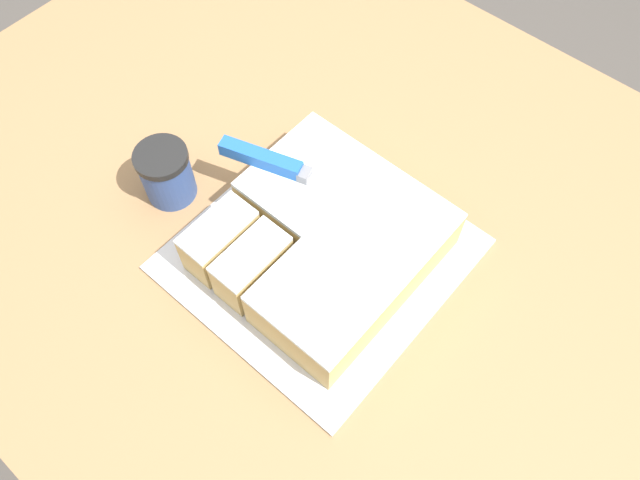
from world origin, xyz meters
TOP-DOWN VIEW (x-y plane):
  - ground_plane at (0.00, 0.00)m, footprint 8.00×8.00m
  - countertop at (0.00, 0.00)m, footprint 1.40×1.10m
  - cake_board at (0.07, -0.07)m, footprint 0.37×0.38m
  - cake at (0.07, -0.06)m, footprint 0.29×0.30m
  - knife at (-0.04, -0.03)m, footprint 0.30×0.11m
  - coffee_cup at (-0.18, -0.13)m, footprint 0.08×0.08m

SIDE VIEW (x-z plane):
  - ground_plane at x=0.00m, z-range 0.00..0.00m
  - countertop at x=0.00m, z-range 0.00..0.95m
  - cake_board at x=0.07m, z-range 0.95..0.96m
  - cake at x=0.07m, z-range 0.96..1.04m
  - coffee_cup at x=-0.18m, z-range 0.96..1.05m
  - knife at x=-0.04m, z-range 1.04..1.06m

